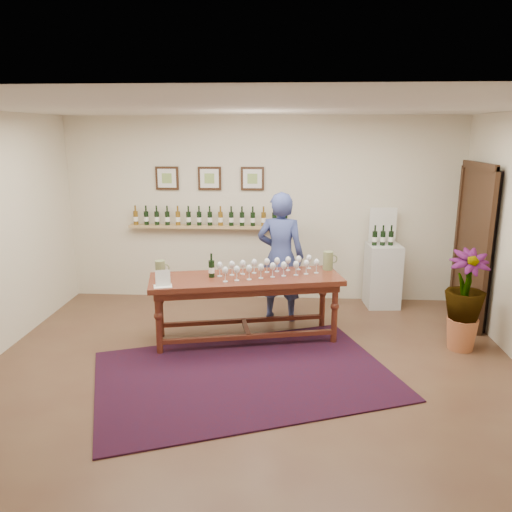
# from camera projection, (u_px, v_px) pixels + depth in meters

# --- Properties ---
(ground) EXTENTS (6.00, 6.00, 0.00)m
(ground) POSITION_uv_depth(u_px,v_px,m) (252.00, 369.00, 5.54)
(ground) COLOR #513123
(ground) RESTS_ON ground
(room_shell) EXTENTS (6.00, 6.00, 6.00)m
(room_shell) POSITION_uv_depth(u_px,v_px,m) (411.00, 238.00, 6.95)
(room_shell) COLOR beige
(room_shell) RESTS_ON ground
(rug) EXTENTS (3.63, 3.01, 0.02)m
(rug) POSITION_uv_depth(u_px,v_px,m) (245.00, 375.00, 5.39)
(rug) COLOR #3F0B13
(rug) RESTS_ON ground
(tasting_table) EXTENTS (2.45, 1.22, 0.83)m
(tasting_table) POSITION_uv_depth(u_px,v_px,m) (246.00, 286.00, 6.17)
(tasting_table) COLOR #451911
(tasting_table) RESTS_ON ground
(table_glasses) EXTENTS (1.41, 0.80, 0.19)m
(table_glasses) POSITION_uv_depth(u_px,v_px,m) (269.00, 267.00, 6.19)
(table_glasses) COLOR silver
(table_glasses) RESTS_ON tasting_table
(table_bottles) EXTENTS (0.31, 0.23, 0.30)m
(table_bottles) POSITION_uv_depth(u_px,v_px,m) (211.00, 265.00, 6.12)
(table_bottles) COLOR black
(table_bottles) RESTS_ON tasting_table
(pitcher_left) EXTENTS (0.15, 0.15, 0.22)m
(pitcher_left) POSITION_uv_depth(u_px,v_px,m) (160.00, 270.00, 6.03)
(pitcher_left) COLOR olive
(pitcher_left) RESTS_ON tasting_table
(pitcher_right) EXTENTS (0.18, 0.18, 0.24)m
(pitcher_right) POSITION_uv_depth(u_px,v_px,m) (328.00, 261.00, 6.42)
(pitcher_right) COLOR olive
(pitcher_right) RESTS_ON tasting_table
(menu_card) EXTENTS (0.24, 0.20, 0.19)m
(menu_card) POSITION_uv_depth(u_px,v_px,m) (163.00, 278.00, 5.74)
(menu_card) COLOR silver
(menu_card) RESTS_ON tasting_table
(display_pedestal) EXTENTS (0.51, 0.51, 0.95)m
(display_pedestal) POSITION_uv_depth(u_px,v_px,m) (383.00, 275.00, 7.47)
(display_pedestal) COLOR silver
(display_pedestal) RESTS_ON ground
(pedestal_bottles) EXTENTS (0.34, 0.11, 0.33)m
(pedestal_bottles) POSITION_uv_depth(u_px,v_px,m) (383.00, 234.00, 7.28)
(pedestal_bottles) COLOR black
(pedestal_bottles) RESTS_ON display_pedestal
(info_sign) EXTENTS (0.40, 0.05, 0.56)m
(info_sign) POSITION_uv_depth(u_px,v_px,m) (383.00, 225.00, 7.41)
(info_sign) COLOR silver
(info_sign) RESTS_ON display_pedestal
(potted_plant) EXTENTS (0.58, 0.58, 1.06)m
(potted_plant) POSITION_uv_depth(u_px,v_px,m) (465.00, 300.00, 5.92)
(potted_plant) COLOR #AE603A
(potted_plant) RESTS_ON ground
(person) EXTENTS (0.72, 0.54, 1.79)m
(person) POSITION_uv_depth(u_px,v_px,m) (281.00, 257.00, 6.85)
(person) COLOR navy
(person) RESTS_ON ground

